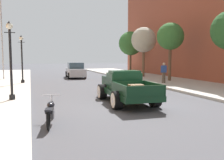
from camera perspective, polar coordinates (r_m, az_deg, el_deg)
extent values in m
plane|color=#47474C|center=(11.57, 4.57, -5.85)|extent=(140.00, 140.00, 0.00)
cube|color=black|center=(12.04, 3.35, -2.79)|extent=(1.98, 4.97, 0.24)
cube|color=black|center=(12.30, 2.82, -0.17)|extent=(1.61, 1.17, 0.80)
cube|color=black|center=(12.22, 2.91, 1.96)|extent=(1.48, 1.00, 0.12)
cube|color=#3D4C5B|center=(12.83, 2.00, 0.78)|extent=(1.33, 0.10, 0.44)
cube|color=black|center=(13.55, 1.05, -0.24)|extent=(1.39, 1.56, 0.52)
cube|color=silver|center=(14.31, 0.11, -0.01)|extent=(0.68, 0.13, 0.47)
cube|color=black|center=(10.72, 5.83, -3.07)|extent=(1.78, 2.17, 0.04)
cube|color=black|center=(10.42, 1.70, -2.07)|extent=(0.17, 2.10, 0.44)
cube|color=black|center=(11.01, 9.76, -1.74)|extent=(0.17, 2.10, 0.44)
cube|color=black|center=(9.77, 8.05, -2.63)|extent=(1.62, 0.15, 0.44)
cube|color=black|center=(11.63, 3.99, -1.30)|extent=(1.62, 0.15, 0.44)
cylinder|color=black|center=(13.08, -2.33, -2.74)|extent=(0.40, 0.82, 0.80)
cylinder|color=silver|center=(13.04, -3.12, -2.77)|extent=(0.04, 0.66, 0.66)
cylinder|color=silver|center=(13.04, -3.17, -2.77)|extent=(0.03, 0.24, 0.24)
cylinder|color=black|center=(13.62, 5.03, -2.44)|extent=(0.40, 0.82, 0.80)
cylinder|color=silver|center=(13.68, 5.76, -2.40)|extent=(0.04, 0.66, 0.66)
cylinder|color=silver|center=(13.69, 5.80, -2.40)|extent=(0.03, 0.24, 0.24)
cylinder|color=black|center=(10.52, 1.15, -4.75)|extent=(0.40, 0.82, 0.80)
cylinder|color=silver|center=(10.47, 0.18, -4.80)|extent=(0.04, 0.66, 0.66)
cylinder|color=silver|center=(10.46, 0.12, -4.81)|extent=(0.03, 0.24, 0.24)
cylinder|color=black|center=(11.17, 10.01, -4.23)|extent=(0.40, 0.82, 0.80)
cylinder|color=silver|center=(11.25, 10.85, -4.18)|extent=(0.04, 0.66, 0.66)
cylinder|color=silver|center=(11.26, 10.90, -4.18)|extent=(0.03, 0.24, 0.24)
cube|color=olive|center=(10.30, 5.64, -2.18)|extent=(0.62, 0.47, 0.40)
cube|color=#3D2D1E|center=(10.30, 5.64, -2.18)|extent=(0.62, 0.08, 0.42)
cube|color=brown|center=(11.06, 6.32, -1.98)|extent=(0.46, 0.35, 0.28)
torus|color=black|center=(9.20, -13.85, -6.81)|extent=(0.18, 0.67, 0.67)
torus|color=black|center=(7.79, -14.68, -9.06)|extent=(0.18, 0.67, 0.67)
cube|color=#4C4C51|center=(8.43, -14.27, -7.59)|extent=(0.31, 0.47, 0.28)
ellipsoid|color=black|center=(8.63, -14.17, -5.73)|extent=(0.34, 0.55, 0.24)
cube|color=black|center=(8.16, -14.44, -6.96)|extent=(0.31, 0.59, 0.10)
cylinder|color=silver|center=(9.08, -13.93, -5.04)|extent=(0.09, 0.26, 0.58)
cylinder|color=silver|center=(8.92, -14.03, -3.41)|extent=(0.62, 0.13, 0.04)
cube|color=black|center=(7.72, -14.74, -6.76)|extent=(0.24, 0.42, 0.06)
cube|color=#B7B7BC|center=(26.64, -8.56, 1.83)|extent=(1.93, 4.38, 0.80)
cube|color=#384C5B|center=(26.46, -8.54, 3.37)|extent=(1.62, 2.07, 0.64)
cylinder|color=black|center=(27.85, -10.57, 1.38)|extent=(0.25, 0.67, 0.66)
cylinder|color=black|center=(28.05, -7.21, 1.45)|extent=(0.25, 0.67, 0.66)
cylinder|color=black|center=(25.29, -10.04, 0.98)|extent=(0.25, 0.67, 0.66)
cylinder|color=black|center=(25.50, -6.34, 1.07)|extent=(0.25, 0.67, 0.66)
cylinder|color=brown|center=(20.15, 11.78, 0.54)|extent=(0.14, 0.14, 0.86)
cylinder|color=brown|center=(20.25, 12.22, 0.56)|extent=(0.14, 0.14, 0.86)
cube|color=#2D4C93|center=(20.15, 12.04, 2.56)|extent=(0.36, 0.22, 0.56)
cylinder|color=#2D4C93|center=(20.04, 11.50, 2.48)|extent=(0.09, 0.09, 0.54)
cylinder|color=#2D4C93|center=(20.27, 12.58, 2.49)|extent=(0.09, 0.09, 0.54)
sphere|color=beige|center=(20.14, 12.07, 3.70)|extent=(0.22, 0.22, 0.22)
cylinder|color=black|center=(13.09, -22.36, -3.72)|extent=(0.28, 0.28, 0.24)
cylinder|color=black|center=(12.94, -22.64, 3.82)|extent=(0.12, 0.12, 3.20)
cylinder|color=black|center=(12.99, -22.88, 10.23)|extent=(0.50, 0.04, 0.04)
sphere|color=silver|center=(13.02, -22.93, 11.58)|extent=(0.32, 0.32, 0.32)
cone|color=black|center=(13.04, -22.96, 12.37)|extent=(0.24, 0.24, 0.14)
cylinder|color=black|center=(21.16, -20.19, -0.29)|extent=(0.28, 0.28, 0.24)
cylinder|color=black|center=(21.06, -20.34, 4.37)|extent=(0.12, 0.12, 3.20)
cylinder|color=black|center=(21.10, -20.47, 8.31)|extent=(0.50, 0.04, 0.04)
sphere|color=silver|center=(21.12, -20.50, 9.15)|extent=(0.32, 0.32, 0.32)
cone|color=black|center=(21.13, -20.52, 9.63)|extent=(0.24, 0.24, 0.14)
cylinder|color=#B2B2B7|center=(25.44, -24.43, 10.35)|extent=(0.12, 0.12, 9.00)
cylinder|color=brown|center=(22.23, 13.39, 3.75)|extent=(0.26, 0.26, 3.02)
sphere|color=#33662D|center=(22.29, 13.53, 9.93)|extent=(2.37, 2.37, 2.37)
cylinder|color=brown|center=(26.32, 7.37, 3.98)|extent=(0.26, 0.26, 2.92)
sphere|color=#ADA893|center=(26.37, 7.44, 9.32)|extent=(2.66, 2.66, 2.66)
cylinder|color=brown|center=(31.90, 4.34, 4.07)|extent=(0.26, 0.26, 2.71)
sphere|color=#33662D|center=(31.94, 4.38, 8.57)|extent=(3.08, 3.08, 3.08)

